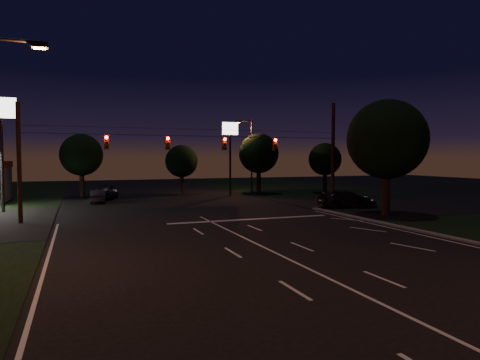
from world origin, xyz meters
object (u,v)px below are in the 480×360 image
tree_right_near (386,140)px  car_oncoming_a (107,191)px  utility_pole_right (332,208)px  car_oncoming_b (98,196)px  car_cross (347,199)px

tree_right_near → car_oncoming_a: 28.61m
utility_pole_right → car_oncoming_b: (-18.65, 11.96, 0.63)m
car_oncoming_a → car_cross: bearing=154.0°
tree_right_near → car_oncoming_b: 26.74m
car_oncoming_a → car_cross: size_ratio=0.89×
utility_pole_right → tree_right_near: bearing=-72.5°
car_oncoming_b → car_oncoming_a: bearing=-103.2°
tree_right_near → car_oncoming_a: bearing=132.7°
car_oncoming_a → tree_right_near: bearing=146.6°
car_oncoming_a → car_oncoming_b: size_ratio=1.20×
car_oncoming_a → utility_pole_right: bearing=151.8°
car_oncoming_a → car_oncoming_b: car_oncoming_a is taller
car_oncoming_b → car_cross: (20.12, -12.02, 0.12)m
tree_right_near → car_oncoming_b: tree_right_near is taller
tree_right_near → car_cross: 6.86m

